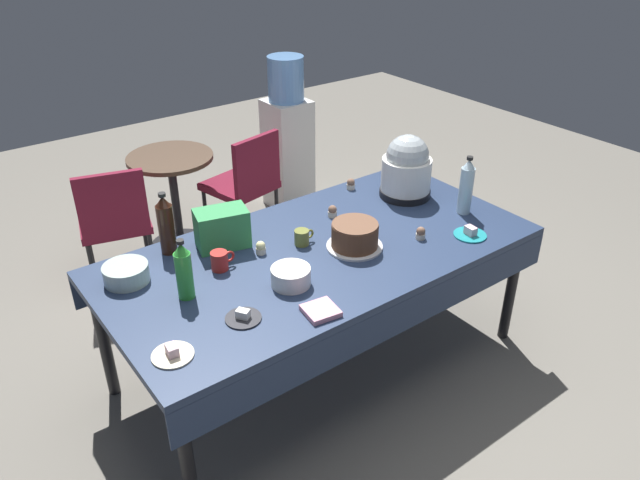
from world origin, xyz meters
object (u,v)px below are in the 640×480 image
at_px(frosted_layer_cake, 355,236).
at_px(water_cooler, 287,138).
at_px(maroon_chair_left, 114,218).
at_px(cupcake_berry, 332,211).
at_px(cupcake_lemon, 351,184).
at_px(slow_cooker, 407,168).
at_px(cupcake_rose, 421,233).
at_px(cupcake_mint, 261,248).
at_px(dessert_plate_charcoal, 243,317).
at_px(coffee_mug_olive, 302,237).
at_px(round_cafe_table, 173,185).
at_px(ceramic_snack_bowl, 291,276).
at_px(soda_bottle_water, 466,187).
at_px(glass_salad_bowl, 126,273).
at_px(maroon_chair_right, 246,180).
at_px(soda_carton, 222,228).
at_px(dessert_plate_teal, 470,233).
at_px(soda_bottle_cola, 166,225).
at_px(dessert_plate_cream, 173,353).
at_px(coffee_mug_red, 220,261).
at_px(soda_bottle_lime_soda, 184,271).
at_px(potluck_table, 320,259).

bearing_deg(frosted_layer_cake, water_cooler, 65.53).
bearing_deg(maroon_chair_left, water_cooler, 11.01).
bearing_deg(cupcake_berry, cupcake_lemon, 35.11).
height_order(slow_cooker, cupcake_rose, slow_cooker).
height_order(frosted_layer_cake, cupcake_mint, frosted_layer_cake).
xyz_separation_m(dessert_plate_charcoal, coffee_mug_olive, (0.57, 0.36, 0.03)).
distance_m(cupcake_mint, coffee_mug_olive, 0.22).
xyz_separation_m(cupcake_berry, round_cafe_table, (-0.32, 1.44, -0.28)).
bearing_deg(ceramic_snack_bowl, soda_bottle_water, 0.75).
relative_size(cupcake_rose, round_cafe_table, 0.09).
height_order(glass_salad_bowl, coffee_mug_olive, glass_salad_bowl).
distance_m(maroon_chair_left, maroon_chair_right, 0.99).
xyz_separation_m(cupcake_berry, soda_carton, (-0.64, 0.08, 0.07)).
xyz_separation_m(frosted_layer_cake, cupcake_mint, (-0.41, 0.24, -0.03)).
xyz_separation_m(dessert_plate_charcoal, maroon_chair_left, (0.04, 1.73, -0.27)).
relative_size(coffee_mug_olive, soda_carton, 0.44).
relative_size(dessert_plate_teal, cupcake_lemon, 2.56).
xyz_separation_m(soda_bottle_cola, maroon_chair_right, (1.04, 1.03, -0.41)).
relative_size(frosted_layer_cake, water_cooler, 0.23).
bearing_deg(coffee_mug_olive, slow_cooker, 7.08).
height_order(slow_cooker, dessert_plate_cream, slow_cooker).
xyz_separation_m(cupcake_berry, cupcake_lemon, (0.31, 0.22, 0.00)).
relative_size(ceramic_snack_bowl, maroon_chair_right, 0.22).
relative_size(slow_cooker, soda_bottle_cola, 1.15).
bearing_deg(dessert_plate_cream, glass_salad_bowl, 84.50).
xyz_separation_m(cupcake_rose, coffee_mug_red, (-0.98, 0.37, 0.01)).
relative_size(cupcake_berry, soda_carton, 0.26).
height_order(dessert_plate_cream, coffee_mug_olive, coffee_mug_olive).
xyz_separation_m(cupcake_mint, coffee_mug_red, (-0.23, -0.01, 0.01)).
relative_size(cupcake_rose, coffee_mug_olive, 0.59).
relative_size(cupcake_rose, soda_carton, 0.26).
height_order(cupcake_berry, coffee_mug_red, coffee_mug_red).
height_order(ceramic_snack_bowl, cupcake_berry, ceramic_snack_bowl).
height_order(soda_bottle_lime_soda, coffee_mug_olive, soda_bottle_lime_soda).
distance_m(frosted_layer_cake, coffee_mug_red, 0.68).
bearing_deg(maroon_chair_right, soda_carton, -124.96).
xyz_separation_m(slow_cooker, dessert_plate_charcoal, (-1.39, -0.47, -0.16)).
bearing_deg(soda_bottle_lime_soda, dessert_plate_cream, -124.08).
bearing_deg(dessert_plate_charcoal, frosted_layer_cake, 13.20).
height_order(soda_bottle_lime_soda, maroon_chair_right, soda_bottle_lime_soda).
xyz_separation_m(potluck_table, cupcake_mint, (-0.26, 0.14, 0.09)).
distance_m(potluck_table, dessert_plate_teal, 0.80).
bearing_deg(ceramic_snack_bowl, cupcake_rose, -4.01).
bearing_deg(soda_bottle_water, ceramic_snack_bowl, -179.25).
distance_m(soda_bottle_lime_soda, soda_carton, 0.47).
bearing_deg(glass_salad_bowl, round_cafe_table, 58.47).
relative_size(coffee_mug_olive, round_cafe_table, 0.16).
bearing_deg(coffee_mug_red, dessert_plate_charcoal, -105.92).
xyz_separation_m(soda_carton, maroon_chair_left, (-0.19, 1.13, -0.36)).
distance_m(soda_bottle_cola, coffee_mug_olive, 0.68).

